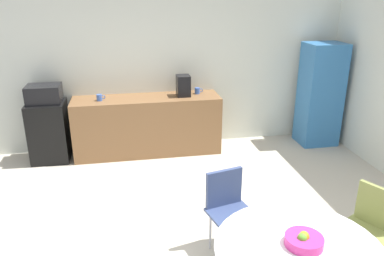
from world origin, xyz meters
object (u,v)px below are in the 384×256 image
(locker_cabinet, at_px, (320,95))
(fruit_bowl, at_px, (304,240))
(mini_fridge, at_px, (49,131))
(mug_green, at_px, (197,91))
(coffee_maker, at_px, (183,86))
(chair_olive, at_px, (370,222))
(chair_navy, at_px, (228,203))
(mug_white, at_px, (100,98))
(microwave, at_px, (44,94))

(locker_cabinet, distance_m, fruit_bowl, 3.93)
(mini_fridge, distance_m, mug_green, 2.34)
(mini_fridge, distance_m, locker_cabinet, 4.31)
(coffee_maker, bearing_deg, mini_fridge, 180.00)
(locker_cabinet, xyz_separation_m, chair_olive, (-1.06, -2.97, -0.31))
(fruit_bowl, bearing_deg, chair_navy, 106.11)
(chair_olive, relative_size, mug_green, 6.43)
(mug_white, bearing_deg, microwave, 176.66)
(chair_olive, bearing_deg, locker_cabinet, 70.36)
(mini_fridge, distance_m, chair_olive, 4.46)
(locker_cabinet, distance_m, coffee_maker, 2.26)
(mini_fridge, xyz_separation_m, mug_white, (0.78, -0.05, 0.50))
(mug_white, bearing_deg, fruit_bowl, -65.67)
(microwave, bearing_deg, fruit_bowl, -56.26)
(fruit_bowl, bearing_deg, mini_fridge, 123.74)
(locker_cabinet, height_order, mug_green, locker_cabinet)
(coffee_maker, bearing_deg, microwave, 180.00)
(fruit_bowl, bearing_deg, locker_cabinet, 60.51)
(microwave, height_order, coffee_maker, coffee_maker)
(mug_green, bearing_deg, locker_cabinet, -5.10)
(fruit_bowl, bearing_deg, microwave, 123.74)
(fruit_bowl, height_order, mug_green, mug_green)
(mug_green, relative_size, coffee_maker, 0.40)
(mini_fridge, height_order, chair_olive, mini_fridge)
(microwave, distance_m, coffee_maker, 2.04)
(chair_olive, bearing_deg, chair_navy, 155.36)
(mug_green, distance_m, coffee_maker, 0.28)
(microwave, xyz_separation_m, chair_olive, (3.23, -3.07, -0.51))
(chair_navy, relative_size, fruit_bowl, 2.99)
(coffee_maker, bearing_deg, chair_navy, -89.40)
(locker_cabinet, bearing_deg, chair_olive, -109.64)
(fruit_bowl, xyz_separation_m, coffee_maker, (-0.31, 3.52, 0.29))
(mug_green, bearing_deg, fruit_bowl, -88.88)
(chair_navy, bearing_deg, microwave, 129.14)
(locker_cabinet, relative_size, coffee_maker, 5.20)
(chair_navy, bearing_deg, locker_cabinet, 47.77)
(mini_fridge, bearing_deg, locker_cabinet, -1.34)
(microwave, relative_size, chair_navy, 0.58)
(locker_cabinet, bearing_deg, mini_fridge, 178.66)
(chair_navy, bearing_deg, fruit_bowl, -73.89)
(locker_cabinet, xyz_separation_m, fruit_bowl, (-1.93, -3.42, -0.06))
(mini_fridge, xyz_separation_m, chair_olive, (3.23, -3.07, 0.07))
(chair_olive, distance_m, mug_green, 3.32)
(mini_fridge, bearing_deg, mug_green, 1.98)
(chair_navy, height_order, mug_white, mug_white)
(chair_olive, distance_m, coffee_maker, 3.34)
(fruit_bowl, bearing_deg, mug_green, 91.12)
(chair_navy, xyz_separation_m, fruit_bowl, (0.28, -0.98, 0.25))
(chair_olive, distance_m, mug_white, 3.91)
(mini_fridge, relative_size, chair_navy, 1.08)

